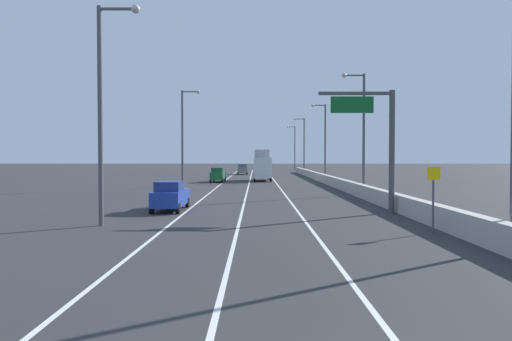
% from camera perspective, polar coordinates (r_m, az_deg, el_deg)
% --- Properties ---
extents(ground_plane, '(320.00, 320.00, 0.00)m').
position_cam_1_polar(ground_plane, '(69.88, 0.96, -1.18)').
color(ground_plane, '#2D2D30').
extents(lane_stripe_left, '(0.16, 130.00, 0.00)m').
position_cam_1_polar(lane_stripe_left, '(61.04, -4.07, -1.59)').
color(lane_stripe_left, silver).
rests_on(lane_stripe_left, ground_plane).
extents(lane_stripe_center, '(0.16, 130.00, 0.00)m').
position_cam_1_polar(lane_stripe_center, '(60.89, -0.78, -1.60)').
color(lane_stripe_center, silver).
rests_on(lane_stripe_center, ground_plane).
extents(lane_stripe_right, '(0.16, 130.00, 0.00)m').
position_cam_1_polar(lane_stripe_right, '(60.94, 2.51, -1.60)').
color(lane_stripe_right, silver).
rests_on(lane_stripe_right, ground_plane).
extents(jersey_barrier_right, '(0.60, 120.00, 1.10)m').
position_cam_1_polar(jersey_barrier_right, '(46.74, 11.03, -1.95)').
color(jersey_barrier_right, '#B2ADA3').
rests_on(jersey_barrier_right, ground_plane).
extents(overhead_sign_gantry, '(4.68, 0.36, 7.50)m').
position_cam_1_polar(overhead_sign_gantry, '(30.88, 14.25, 3.95)').
color(overhead_sign_gantry, '#47474C').
rests_on(overhead_sign_gantry, ground_plane).
extents(speed_advisory_sign, '(0.60, 0.11, 3.00)m').
position_cam_1_polar(speed_advisory_sign, '(23.52, 19.96, -2.60)').
color(speed_advisory_sign, '#4C4C51').
rests_on(speed_advisory_sign, ground_plane).
extents(lamp_post_right_near, '(2.14, 0.44, 10.96)m').
position_cam_1_polar(lamp_post_right_near, '(20.84, 27.35, 9.12)').
color(lamp_post_right_near, '#4C4C51').
rests_on(lamp_post_right_near, ground_plane).
extents(lamp_post_right_second, '(2.14, 0.44, 10.96)m').
position_cam_1_polar(lamp_post_right_second, '(45.30, 12.17, 5.13)').
color(lamp_post_right_second, '#4C4C51').
rests_on(lamp_post_right_second, ground_plane).
extents(lamp_post_right_third, '(2.14, 0.44, 10.96)m').
position_cam_1_polar(lamp_post_right_third, '(70.77, 7.89, 3.90)').
color(lamp_post_right_third, '#4C4C51').
rests_on(lamp_post_right_third, ground_plane).
extents(lamp_post_right_fourth, '(2.14, 0.44, 10.96)m').
position_cam_1_polar(lamp_post_right_fourth, '(96.38, 5.51, 3.31)').
color(lamp_post_right_fourth, '#4C4C51').
rests_on(lamp_post_right_fourth, ground_plane).
extents(lamp_post_right_fifth, '(2.14, 0.44, 10.96)m').
position_cam_1_polar(lamp_post_right_fifth, '(122.13, 4.47, 2.96)').
color(lamp_post_right_fifth, '#4C4C51').
rests_on(lamp_post_right_fifth, ground_plane).
extents(lamp_post_left_near, '(2.14, 0.44, 10.96)m').
position_cam_1_polar(lamp_post_left_near, '(25.65, -17.12, 7.79)').
color(lamp_post_left_near, '#4C4C51').
rests_on(lamp_post_left_near, ground_plane).
extents(lamp_post_left_mid, '(2.14, 0.44, 10.96)m').
position_cam_1_polar(lamp_post_left_mid, '(56.04, -8.27, 4.48)').
color(lamp_post_left_mid, '#4C4C51').
rests_on(lamp_post_left_mid, ground_plane).
extents(car_green_0, '(1.91, 4.72, 1.97)m').
position_cam_1_polar(car_green_0, '(66.10, -4.41, -0.50)').
color(car_green_0, '#196033').
rests_on(car_green_0, ground_plane).
extents(car_gray_1, '(2.05, 4.40, 2.01)m').
position_cam_1_polar(car_gray_1, '(93.21, -1.55, 0.15)').
color(car_gray_1, slate).
rests_on(car_gray_1, ground_plane).
extents(car_blue_2, '(1.85, 4.71, 1.89)m').
position_cam_1_polar(car_blue_2, '(31.82, -9.89, -2.91)').
color(car_blue_2, '#1E389E').
rests_on(car_blue_2, ground_plane).
extents(box_truck, '(2.50, 7.58, 4.42)m').
position_cam_1_polar(box_truck, '(69.44, 0.76, 0.47)').
color(box_truck, silver).
rests_on(box_truck, ground_plane).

